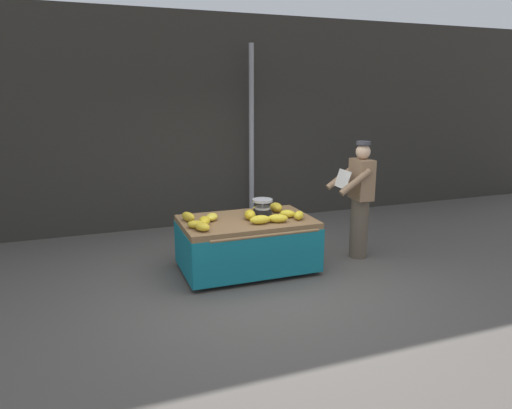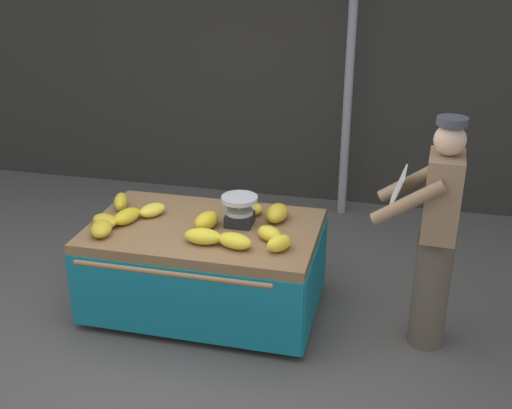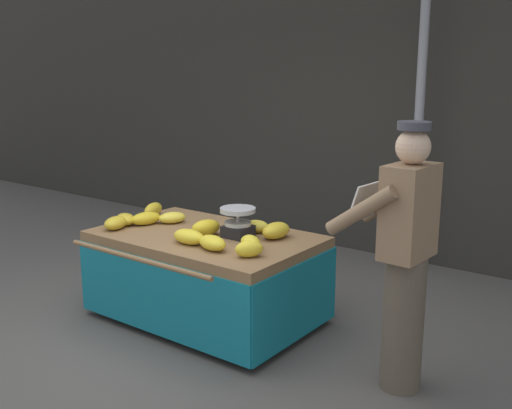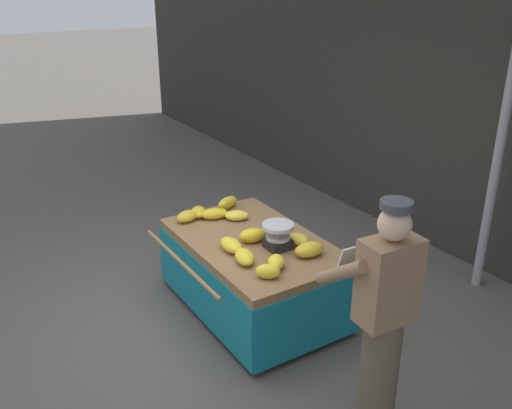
{
  "view_description": "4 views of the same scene",
  "coord_description": "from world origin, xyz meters",
  "px_view_note": "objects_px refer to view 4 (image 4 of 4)",
  "views": [
    {
      "loc": [
        -1.95,
        -5.06,
        2.37
      ],
      "look_at": [
        0.12,
        0.56,
        0.92
      ],
      "focal_mm": 32.4,
      "sensor_mm": 36.0,
      "label": 1
    },
    {
      "loc": [
        1.41,
        -3.51,
        2.76
      ],
      "look_at": [
        0.45,
        0.47,
        1.01
      ],
      "focal_mm": 43.58,
      "sensor_mm": 36.0,
      "label": 2
    },
    {
      "loc": [
        3.11,
        -2.88,
        2.02
      ],
      "look_at": [
        0.47,
        0.64,
        1.02
      ],
      "focal_mm": 42.27,
      "sensor_mm": 36.0,
      "label": 3
    },
    {
      "loc": [
        3.83,
        -1.78,
        2.95
      ],
      "look_at": [
        0.07,
        0.58,
        1.1
      ],
      "focal_mm": 38.7,
      "sensor_mm": 36.0,
      "label": 4
    }
  ],
  "objects_px": {
    "banana_bunch_5": "(187,216)",
    "banana_bunch_8": "(252,235)",
    "banana_bunch_10": "(231,245)",
    "banana_bunch_11": "(237,215)",
    "banana_cart": "(253,258)",
    "banana_bunch_2": "(214,214)",
    "street_pole": "(502,133)",
    "banana_bunch_1": "(228,203)",
    "banana_bunch_0": "(309,249)",
    "banana_bunch_7": "(298,239)",
    "vendor_person": "(383,319)",
    "banana_bunch_6": "(198,212)",
    "banana_bunch_9": "(244,257)",
    "weighing_scale": "(278,236)",
    "banana_bunch_3": "(268,271)",
    "banana_bunch_4": "(276,262)"
  },
  "relations": [
    {
      "from": "street_pole",
      "to": "banana_bunch_9",
      "type": "distance_m",
      "value": 2.66
    },
    {
      "from": "banana_bunch_2",
      "to": "banana_bunch_10",
      "type": "relative_size",
      "value": 0.96
    },
    {
      "from": "banana_bunch_1",
      "to": "vendor_person",
      "type": "xyz_separation_m",
      "value": [
        2.47,
        -0.23,
        0.09
      ]
    },
    {
      "from": "street_pole",
      "to": "banana_bunch_11",
      "type": "height_order",
      "value": "street_pole"
    },
    {
      "from": "banana_bunch_0",
      "to": "banana_bunch_11",
      "type": "xyz_separation_m",
      "value": [
        -0.98,
        -0.14,
        -0.02
      ]
    },
    {
      "from": "banana_bunch_0",
      "to": "banana_bunch_11",
      "type": "bearing_deg",
      "value": -171.88
    },
    {
      "from": "banana_bunch_10",
      "to": "street_pole",
      "type": "bearing_deg",
      "value": 72.76
    },
    {
      "from": "banana_cart",
      "to": "banana_bunch_6",
      "type": "bearing_deg",
      "value": -165.9
    },
    {
      "from": "banana_cart",
      "to": "banana_bunch_5",
      "type": "xyz_separation_m",
      "value": [
        -0.69,
        -0.33,
        0.25
      ]
    },
    {
      "from": "weighing_scale",
      "to": "banana_cart",
      "type": "bearing_deg",
      "value": -160.39
    },
    {
      "from": "banana_cart",
      "to": "banana_bunch_8",
      "type": "relative_size",
      "value": 7.14
    },
    {
      "from": "banana_bunch_8",
      "to": "banana_bunch_10",
      "type": "relative_size",
      "value": 0.9
    },
    {
      "from": "banana_bunch_5",
      "to": "banana_bunch_8",
      "type": "relative_size",
      "value": 0.97
    },
    {
      "from": "weighing_scale",
      "to": "banana_bunch_3",
      "type": "bearing_deg",
      "value": -42.89
    },
    {
      "from": "street_pole",
      "to": "banana_bunch_2",
      "type": "distance_m",
      "value": 2.81
    },
    {
      "from": "banana_bunch_5",
      "to": "banana_bunch_3",
      "type": "bearing_deg",
      "value": 2.67
    },
    {
      "from": "banana_bunch_6",
      "to": "banana_bunch_10",
      "type": "xyz_separation_m",
      "value": [
        0.82,
        -0.09,
        0.01
      ]
    },
    {
      "from": "street_pole",
      "to": "banana_bunch_6",
      "type": "bearing_deg",
      "value": -123.75
    },
    {
      "from": "banana_bunch_2",
      "to": "banana_bunch_7",
      "type": "relative_size",
      "value": 1.3
    },
    {
      "from": "banana_bunch_3",
      "to": "banana_bunch_2",
      "type": "bearing_deg",
      "value": 171.41
    },
    {
      "from": "weighing_scale",
      "to": "banana_bunch_11",
      "type": "xyz_separation_m",
      "value": [
        -0.72,
        0.0,
        -0.07
      ]
    },
    {
      "from": "banana_bunch_8",
      "to": "banana_bunch_11",
      "type": "distance_m",
      "value": 0.51
    },
    {
      "from": "street_pole",
      "to": "banana_bunch_1",
      "type": "relative_size",
      "value": 12.25
    },
    {
      "from": "banana_bunch_4",
      "to": "banana_bunch_7",
      "type": "relative_size",
      "value": 1.04
    },
    {
      "from": "banana_bunch_10",
      "to": "banana_bunch_11",
      "type": "relative_size",
      "value": 1.18
    },
    {
      "from": "banana_bunch_5",
      "to": "banana_bunch_7",
      "type": "distance_m",
      "value": 1.16
    },
    {
      "from": "banana_bunch_1",
      "to": "banana_bunch_3",
      "type": "distance_m",
      "value": 1.47
    },
    {
      "from": "street_pole",
      "to": "weighing_scale",
      "type": "bearing_deg",
      "value": -105.71
    },
    {
      "from": "banana_bunch_2",
      "to": "banana_bunch_4",
      "type": "bearing_deg",
      "value": -2.04
    },
    {
      "from": "banana_bunch_0",
      "to": "banana_bunch_1",
      "type": "distance_m",
      "value": 1.29
    },
    {
      "from": "weighing_scale",
      "to": "banana_bunch_9",
      "type": "relative_size",
      "value": 1.06
    },
    {
      "from": "banana_bunch_0",
      "to": "banana_bunch_7",
      "type": "bearing_deg",
      "value": 166.55
    },
    {
      "from": "banana_bunch_6",
      "to": "banana_bunch_10",
      "type": "height_order",
      "value": "banana_bunch_10"
    },
    {
      "from": "banana_bunch_0",
      "to": "banana_bunch_9",
      "type": "bearing_deg",
      "value": -110.46
    },
    {
      "from": "banana_bunch_11",
      "to": "banana_bunch_3",
      "type": "bearing_deg",
      "value": -18.02
    },
    {
      "from": "banana_cart",
      "to": "banana_bunch_2",
      "type": "bearing_deg",
      "value": -172.85
    },
    {
      "from": "banana_cart",
      "to": "banana_bunch_7",
      "type": "bearing_deg",
      "value": 44.91
    },
    {
      "from": "banana_bunch_5",
      "to": "banana_bunch_10",
      "type": "relative_size",
      "value": 0.87
    },
    {
      "from": "banana_bunch_10",
      "to": "vendor_person",
      "type": "xyz_separation_m",
      "value": [
        1.62,
        0.21,
        0.09
      ]
    },
    {
      "from": "banana_cart",
      "to": "banana_bunch_2",
      "type": "relative_size",
      "value": 6.65
    },
    {
      "from": "street_pole",
      "to": "banana_bunch_7",
      "type": "relative_size",
      "value": 15.6
    },
    {
      "from": "weighing_scale",
      "to": "banana_bunch_4",
      "type": "relative_size",
      "value": 1.31
    },
    {
      "from": "banana_bunch_4",
      "to": "banana_bunch_9",
      "type": "xyz_separation_m",
      "value": [
        -0.22,
        -0.17,
        0.0
      ]
    },
    {
      "from": "banana_bunch_2",
      "to": "banana_bunch_7",
      "type": "xyz_separation_m",
      "value": [
        0.89,
        0.37,
        -0.0
      ]
    },
    {
      "from": "banana_bunch_7",
      "to": "vendor_person",
      "type": "distance_m",
      "value": 1.46
    },
    {
      "from": "banana_bunch_0",
      "to": "vendor_person",
      "type": "relative_size",
      "value": 0.16
    },
    {
      "from": "street_pole",
      "to": "banana_cart",
      "type": "relative_size",
      "value": 1.81
    },
    {
      "from": "banana_bunch_8",
      "to": "banana_bunch_7",
      "type": "bearing_deg",
      "value": 51.04
    },
    {
      "from": "banana_bunch_8",
      "to": "banana_bunch_11",
      "type": "height_order",
      "value": "banana_bunch_8"
    },
    {
      "from": "banana_bunch_11",
      "to": "banana_bunch_9",
      "type": "bearing_deg",
      "value": -26.1
    }
  ]
}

